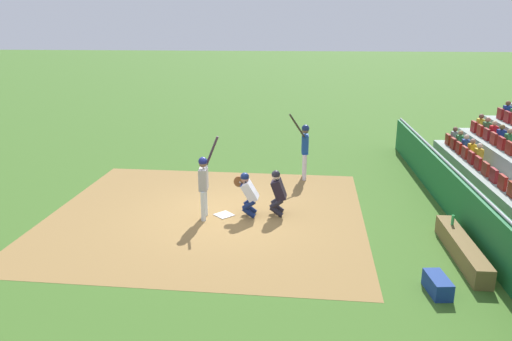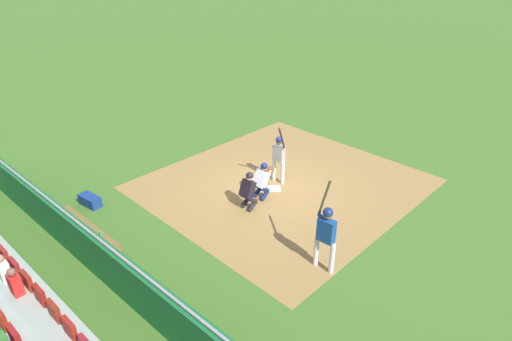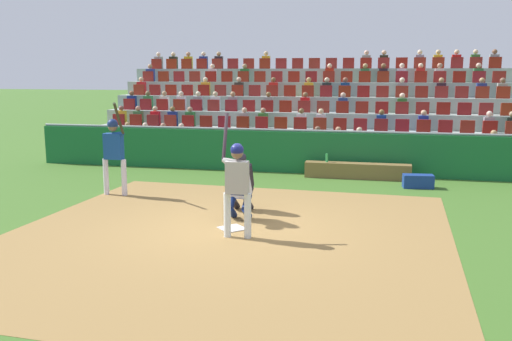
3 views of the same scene
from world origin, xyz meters
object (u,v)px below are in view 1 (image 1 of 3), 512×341
Objects in this scene: dugout_bench at (462,249)px; water_bottle_on_bench at (453,220)px; home_plate_marker at (224,215)px; home_plate_umpire at (278,191)px; batter_at_plate at (204,181)px; catcher_crouching at (248,191)px; equipment_duffel_bag at (438,285)px; on_deck_batter at (305,145)px.

water_bottle_on_bench is at bearing -1.03° from dugout_bench.
dugout_bench is at bearing 178.97° from water_bottle_on_bench.
home_plate_umpire reaches higher than home_plate_marker.
home_plate_marker is at bearing -65.47° from batter_at_plate.
catcher_crouching is 5.63m from equipment_duffel_bag.
on_deck_batter is (3.54, -1.59, 0.47)m from catcher_crouching.
batter_at_plate is at bearing 144.21° from on_deck_batter.
home_plate_marker is 0.20× the size of batter_at_plate.
on_deck_batter is at bearing -12.92° from home_plate_umpire.
dugout_bench is at bearing -37.29° from equipment_duffel_bag.
catcher_crouching is 0.97× the size of home_plate_umpire.
water_bottle_on_bench is (-1.23, -5.78, 0.55)m from home_plate_marker.
dugout_bench is at bearing -118.12° from home_plate_umpire.
on_deck_batter reaches higher than equipment_duffel_bag.
home_plate_umpire reaches higher than water_bottle_on_bench.
home_plate_umpire is 4.54m from water_bottle_on_bench.
home_plate_marker is 0.57× the size of equipment_duffel_bag.
batter_at_plate is 9.09× the size of water_bottle_on_bench.
batter_at_plate reaches higher than home_plate_umpire.
home_plate_umpire is at bearing -78.15° from batter_at_plate.
home_plate_marker is 0.15× the size of dugout_bench.
water_bottle_on_bench reaches higher than dugout_bench.
home_plate_marker is at bearing 97.21° from home_plate_umpire.
home_plate_marker is at bearing 69.92° from dugout_bench.
home_plate_umpire is at bearing -80.70° from catcher_crouching.
batter_at_plate is 1.25m from catcher_crouching.
dugout_bench is 1.29× the size of on_deck_batter.
on_deck_batter reaches higher than home_plate_umpire.
equipment_duffel_bag is at bearing 158.59° from water_bottle_on_bench.
catcher_crouching reaches higher than home_plate_marker.
equipment_duffel_bag is (-3.72, -4.81, 0.16)m from home_plate_marker.
water_bottle_on_bench reaches higher than home_plate_marker.
batter_at_plate is 6.41m from equipment_duffel_bag.
water_bottle_on_bench is at bearing -27.92° from equipment_duffel_bag.
equipment_duffel_bag is (-3.77, -4.14, -0.53)m from catcher_crouching.
on_deck_batter is at bearing -32.13° from home_plate_marker.
dugout_bench is 1.87m from equipment_duffel_bag.
home_plate_marker is 6.14m from dugout_bench.
home_plate_umpire is (0.41, -1.97, -0.37)m from batter_at_plate.
dugout_bench is (-1.88, -6.26, -0.86)m from batter_at_plate.
batter_at_plate is 1.78× the size of catcher_crouching.
dugout_bench is at bearing -110.08° from home_plate_marker.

